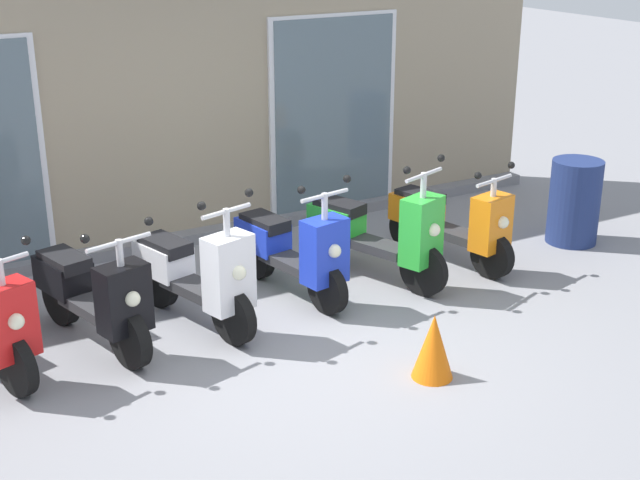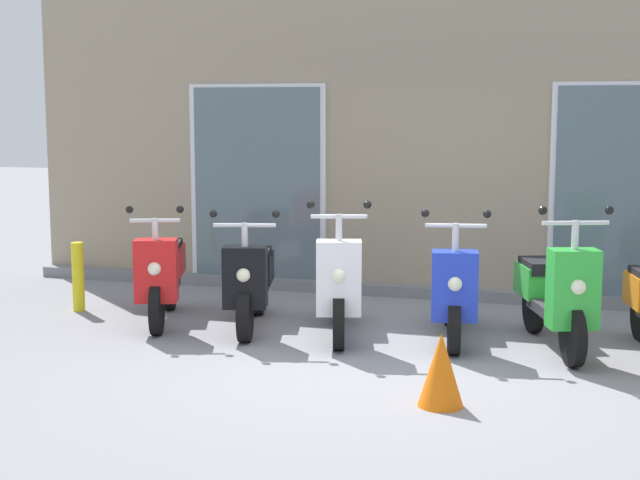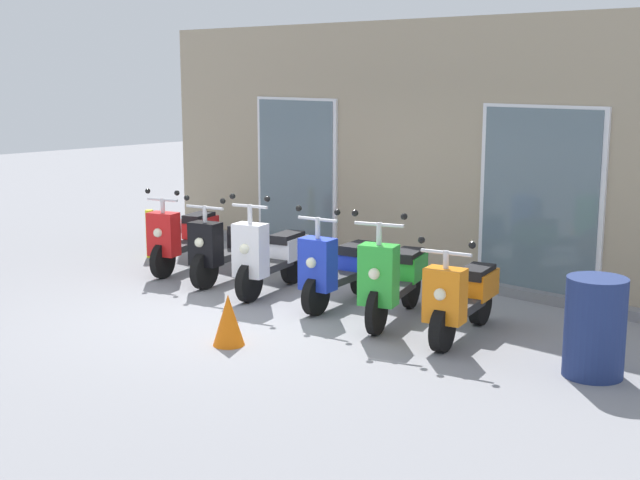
{
  "view_description": "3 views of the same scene",
  "coord_description": "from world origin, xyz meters",
  "px_view_note": "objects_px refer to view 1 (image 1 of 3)",
  "views": [
    {
      "loc": [
        -2.98,
        -5.63,
        3.35
      ],
      "look_at": [
        0.63,
        0.7,
        0.62
      ],
      "focal_mm": 49.54,
      "sensor_mm": 36.0,
      "label": 1
    },
    {
      "loc": [
        1.72,
        -7.16,
        2.07
      ],
      "look_at": [
        -0.67,
        0.82,
        0.87
      ],
      "focal_mm": 52.93,
      "sensor_mm": 36.0,
      "label": 2
    },
    {
      "loc": [
        7.09,
        -6.35,
        2.69
      ],
      "look_at": [
        0.32,
        0.86,
        0.77
      ],
      "focal_mm": 49.15,
      "sensor_mm": 36.0,
      "label": 3
    }
  ],
  "objects_px": {
    "scooter_black": "(92,295)",
    "scooter_orange": "(450,223)",
    "scooter_white": "(195,274)",
    "scooter_green": "(378,232)",
    "trash_bin": "(574,202)",
    "scooter_blue": "(292,250)",
    "traffic_cone": "(433,346)"
  },
  "relations": [
    {
      "from": "scooter_black",
      "to": "scooter_orange",
      "type": "distance_m",
      "value": 3.62
    },
    {
      "from": "scooter_orange",
      "to": "scooter_blue",
      "type": "bearing_deg",
      "value": 177.63
    },
    {
      "from": "scooter_white",
      "to": "scooter_green",
      "type": "distance_m",
      "value": 1.88
    },
    {
      "from": "scooter_green",
      "to": "scooter_orange",
      "type": "distance_m",
      "value": 0.88
    },
    {
      "from": "scooter_blue",
      "to": "scooter_orange",
      "type": "height_order",
      "value": "scooter_blue"
    },
    {
      "from": "scooter_blue",
      "to": "scooter_orange",
      "type": "bearing_deg",
      "value": -2.37
    },
    {
      "from": "scooter_blue",
      "to": "traffic_cone",
      "type": "height_order",
      "value": "scooter_blue"
    },
    {
      "from": "scooter_white",
      "to": "scooter_orange",
      "type": "relative_size",
      "value": 0.99
    },
    {
      "from": "scooter_orange",
      "to": "trash_bin",
      "type": "relative_size",
      "value": 1.67
    },
    {
      "from": "scooter_blue",
      "to": "scooter_orange",
      "type": "relative_size",
      "value": 0.99
    },
    {
      "from": "scooter_black",
      "to": "scooter_blue",
      "type": "relative_size",
      "value": 1.03
    },
    {
      "from": "scooter_white",
      "to": "scooter_orange",
      "type": "distance_m",
      "value": 2.75
    },
    {
      "from": "scooter_white",
      "to": "traffic_cone",
      "type": "xyz_separation_m",
      "value": [
        1.21,
        -1.73,
        -0.21
      ]
    },
    {
      "from": "scooter_white",
      "to": "scooter_black",
      "type": "bearing_deg",
      "value": 175.13
    },
    {
      "from": "scooter_blue",
      "to": "traffic_cone",
      "type": "relative_size",
      "value": 2.86
    },
    {
      "from": "scooter_orange",
      "to": "trash_bin",
      "type": "bearing_deg",
      "value": -6.31
    },
    {
      "from": "scooter_black",
      "to": "trash_bin",
      "type": "height_order",
      "value": "scooter_black"
    },
    {
      "from": "scooter_green",
      "to": "trash_bin",
      "type": "bearing_deg",
      "value": -3.65
    },
    {
      "from": "scooter_white",
      "to": "trash_bin",
      "type": "height_order",
      "value": "scooter_white"
    },
    {
      "from": "scooter_white",
      "to": "trash_bin",
      "type": "bearing_deg",
      "value": -1.2
    },
    {
      "from": "scooter_blue",
      "to": "scooter_green",
      "type": "xyz_separation_m",
      "value": [
        0.87,
        -0.09,
        0.04
      ]
    },
    {
      "from": "scooter_blue",
      "to": "trash_bin",
      "type": "relative_size",
      "value": 1.65
    },
    {
      "from": "scooter_white",
      "to": "traffic_cone",
      "type": "height_order",
      "value": "scooter_white"
    },
    {
      "from": "scooter_blue",
      "to": "scooter_white",
      "type": "bearing_deg",
      "value": -171.45
    },
    {
      "from": "traffic_cone",
      "to": "scooter_green",
      "type": "bearing_deg",
      "value": 69.72
    },
    {
      "from": "scooter_white",
      "to": "scooter_green",
      "type": "xyz_separation_m",
      "value": [
        1.87,
        0.06,
        0.02
      ]
    },
    {
      "from": "scooter_orange",
      "to": "trash_bin",
      "type": "distance_m",
      "value": 1.52
    },
    {
      "from": "scooter_black",
      "to": "scooter_blue",
      "type": "bearing_deg",
      "value": 2.36
    },
    {
      "from": "scooter_orange",
      "to": "traffic_cone",
      "type": "bearing_deg",
      "value": -130.43
    },
    {
      "from": "scooter_blue",
      "to": "scooter_green",
      "type": "height_order",
      "value": "scooter_green"
    },
    {
      "from": "scooter_orange",
      "to": "trash_bin",
      "type": "height_order",
      "value": "scooter_orange"
    },
    {
      "from": "scooter_white",
      "to": "scooter_green",
      "type": "height_order",
      "value": "scooter_green"
    }
  ]
}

